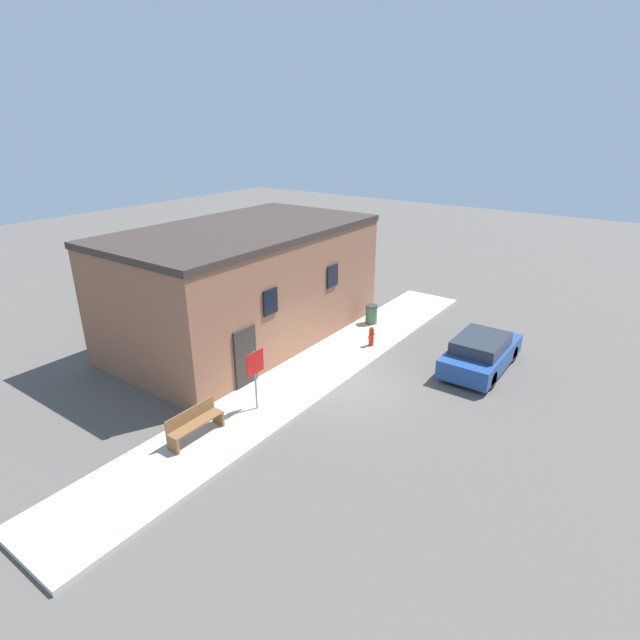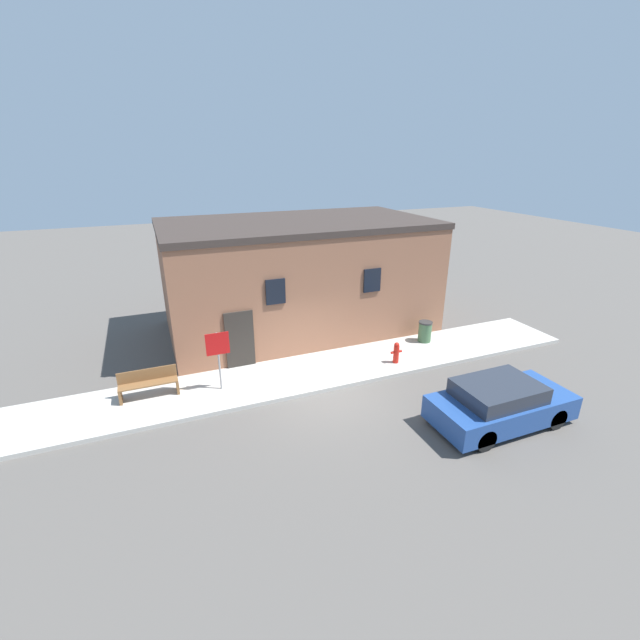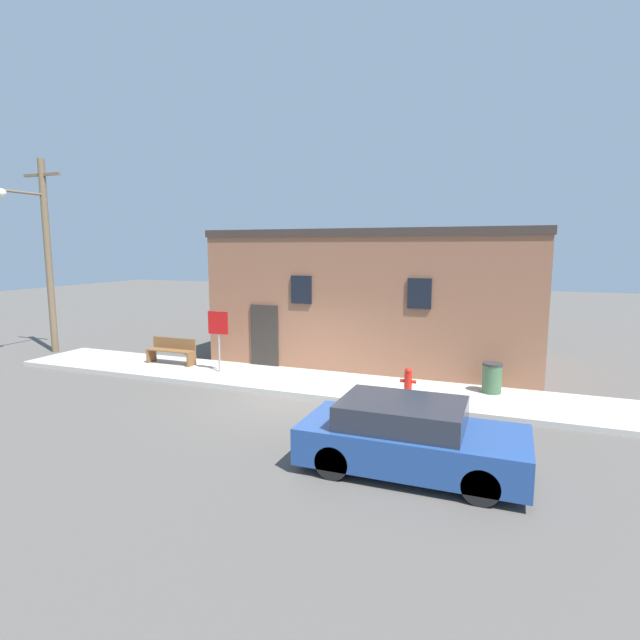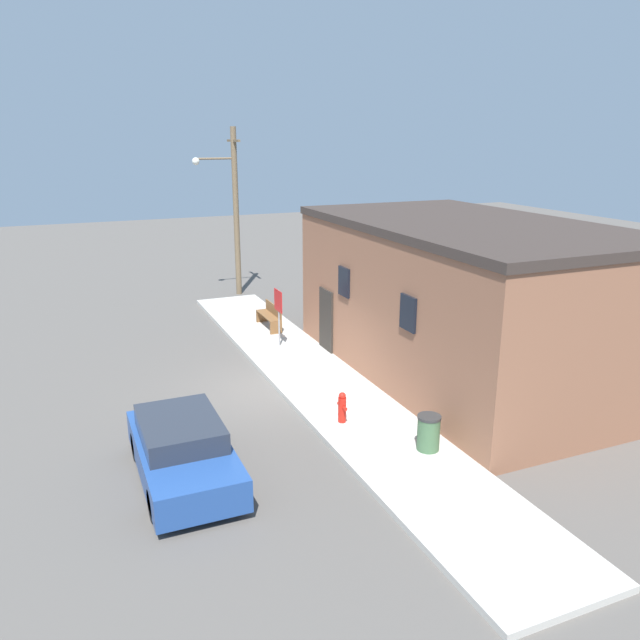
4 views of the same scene
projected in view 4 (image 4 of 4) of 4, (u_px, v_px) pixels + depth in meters
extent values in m
plane|color=#56514C|center=(274.00, 388.00, 18.07)|extent=(80.00, 80.00, 0.00)
cube|color=#BCB7AD|center=(316.00, 379.00, 18.54)|extent=(20.59, 2.63, 0.15)
cube|color=#8E5B42|center=(463.00, 303.00, 18.61)|extent=(10.81, 6.02, 4.44)
cube|color=#382D28|center=(468.00, 225.00, 17.94)|extent=(10.91, 6.12, 0.24)
cube|color=black|center=(344.00, 282.00, 18.98)|extent=(0.70, 0.08, 0.90)
cube|color=black|center=(408.00, 313.00, 15.64)|extent=(0.70, 0.08, 0.90)
cube|color=#2D2823|center=(326.00, 322.00, 20.64)|extent=(1.00, 0.08, 2.20)
cylinder|color=red|center=(342.00, 410.00, 15.52)|extent=(0.20, 0.20, 0.65)
sphere|color=red|center=(342.00, 396.00, 15.42)|extent=(0.18, 0.18, 0.18)
cylinder|color=red|center=(339.00, 404.00, 15.63)|extent=(0.11, 0.09, 0.09)
cylinder|color=red|center=(345.00, 409.00, 15.36)|extent=(0.11, 0.09, 0.09)
cylinder|color=gray|center=(279.00, 318.00, 20.98)|extent=(0.06, 0.06, 1.95)
cube|color=red|center=(278.00, 301.00, 20.79)|extent=(0.72, 0.02, 0.72)
cube|color=brown|center=(262.00, 316.00, 23.94)|extent=(0.08, 0.44, 0.45)
cube|color=brown|center=(276.00, 328.00, 22.47)|extent=(0.08, 0.44, 0.45)
cube|color=brown|center=(269.00, 315.00, 23.14)|extent=(1.74, 0.44, 0.04)
cube|color=brown|center=(274.00, 309.00, 23.15)|extent=(1.74, 0.04, 0.38)
cylinder|color=#426642|center=(428.00, 434.00, 14.13)|extent=(0.51, 0.51, 0.77)
cylinder|color=#2D2D2D|center=(429.00, 417.00, 14.02)|extent=(0.54, 0.54, 0.06)
cylinder|color=brown|center=(236.00, 213.00, 27.79)|extent=(0.25, 0.25, 7.41)
cylinder|color=brown|center=(215.00, 159.00, 26.80)|extent=(0.09, 1.68, 0.09)
sphere|color=silver|center=(196.00, 161.00, 26.51)|extent=(0.32, 0.32, 0.32)
cube|color=brown|center=(233.00, 141.00, 26.90)|extent=(1.80, 0.10, 0.10)
cylinder|color=black|center=(237.00, 487.00, 12.42)|extent=(0.62, 0.20, 0.62)
cylinder|color=black|center=(154.00, 505.00, 11.81)|extent=(0.62, 0.20, 0.62)
cylinder|color=black|center=(208.00, 433.00, 14.64)|extent=(0.62, 0.20, 0.62)
cylinder|color=black|center=(137.00, 446.00, 14.03)|extent=(0.62, 0.20, 0.62)
cube|color=#23478C|center=(183.00, 457.00, 13.17)|extent=(4.06, 1.82, 0.68)
cube|color=#282D38|center=(180.00, 428.00, 13.19)|extent=(2.23, 1.60, 0.46)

